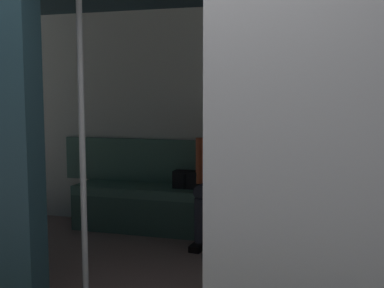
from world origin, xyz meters
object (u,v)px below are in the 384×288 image
Objects in this scene: bench_seat at (218,202)px; handbag at (187,179)px; grab_pole_door at (82,141)px; book at (270,192)px; train_car at (180,71)px; person_seated at (221,169)px.

bench_seat is 0.39m from handbag.
bench_seat is 1.34× the size of grab_pole_door.
grab_pole_door is at bearing 88.18° from handbag.
handbag is 0.82m from book.
train_car reaches higher than book.
book is at bearing -176.54° from bench_seat.
person_seated is 0.41m from handbag.
train_car is at bearing 86.90° from bench_seat.
handbag is at bearing -17.90° from person_seated.
bench_seat is 13.46× the size of book.
grab_pole_door reaches higher than person_seated.
person_seated is at bearing 162.10° from handbag.
book is (-0.45, -0.08, -0.21)m from person_seated.
train_car is 29.09× the size of book.
book reaches higher than bench_seat.
bench_seat is 11.39× the size of handbag.
train_car is 2.91× the size of grab_pole_door.
person_seated is at bearing 34.32° from book.
person_seated reaches higher than book.
train_car is at bearing 104.07° from handbag.
grab_pole_door is (0.88, 1.89, 0.63)m from book.
train_car is at bearing 87.02° from book.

